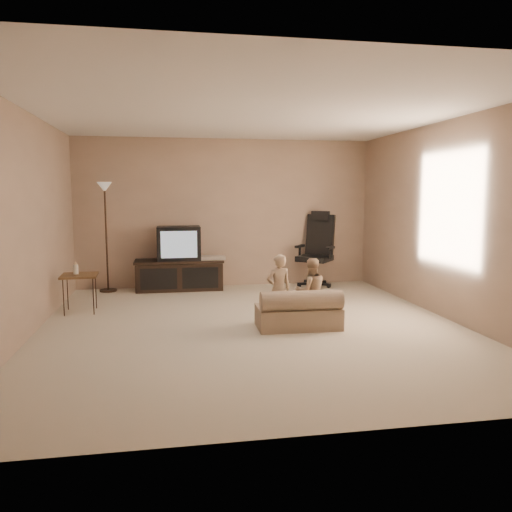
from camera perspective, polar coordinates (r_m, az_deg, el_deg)
The scene contains 9 objects.
floor at distance 6.04m, azimuth -0.45°, elevation -8.04°, with size 5.50×5.50×0.00m, color beige.
room_shell at distance 5.83m, azimuth -0.46°, elevation 6.51°, with size 5.50×5.50×5.50m.
tv_stand at distance 8.32m, azimuth -8.72°, elevation -0.85°, with size 1.47×0.55×1.05m.
office_chair at distance 8.61m, azimuth 6.91°, elevation -0.39°, with size 0.83×0.83×1.29m.
side_table at distance 7.06m, azimuth -19.57°, elevation -2.13°, with size 0.49×0.49×0.69m.
floor_lamp at distance 8.36m, azimuth -16.83°, elevation 4.82°, with size 0.27×0.27×1.76m.
child_sofa at distance 5.93m, azimuth 4.94°, elevation -6.43°, with size 0.99×0.58×0.48m.
toddler_left at distance 6.09m, azimuth 2.60°, elevation -3.80°, with size 0.31×0.23×0.86m, color tan.
toddler_right at distance 6.11m, azimuth 6.28°, elevation -4.01°, with size 0.39×0.22×0.81m, color tan.
Camera 1 is at (-0.96, -5.75, 1.58)m, focal length 35.00 mm.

